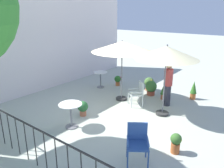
{
  "coord_description": "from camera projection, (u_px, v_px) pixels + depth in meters",
  "views": [
    {
      "loc": [
        -5.86,
        -4.41,
        3.41
      ],
      "look_at": [
        0.0,
        0.11,
        1.0
      ],
      "focal_mm": 36.02,
      "sensor_mm": 36.0,
      "label": 1
    }
  ],
  "objects": [
    {
      "name": "ground_plane",
      "position": [
        114.0,
        111.0,
        8.03
      ],
      "size": [
        60.0,
        60.0,
        0.0
      ],
      "primitive_type": "plane",
      "color": "#B0B5A4"
    },
    {
      "name": "villa_facade",
      "position": [
        40.0,
        40.0,
        9.71
      ],
      "size": [
        10.93,
        0.3,
        4.41
      ],
      "primitive_type": "cube",
      "color": "silver",
      "rests_on": "ground"
    },
    {
      "name": "terrace_railing",
      "position": [
        25.0,
        134.0,
        5.22
      ],
      "size": [
        0.03,
        5.5,
        1.01
      ],
      "color": "black",
      "rests_on": "ground"
    },
    {
      "name": "patio_umbrella_0",
      "position": [
        167.0,
        53.0,
        7.13
      ],
      "size": [
        2.05,
        2.05,
        2.42
      ],
      "color": "#2D2D2D",
      "rests_on": "ground"
    },
    {
      "name": "patio_umbrella_1",
      "position": [
        122.0,
        47.0,
        8.44
      ],
      "size": [
        2.33,
        2.33,
        2.39
      ],
      "color": "#2D2D2D",
      "rests_on": "ground"
    },
    {
      "name": "cafe_table_0",
      "position": [
        71.0,
        111.0,
        6.78
      ],
      "size": [
        0.7,
        0.7,
        0.77
      ],
      "color": "white",
      "rests_on": "ground"
    },
    {
      "name": "cafe_table_1",
      "position": [
        100.0,
        77.0,
        10.38
      ],
      "size": [
        0.64,
        0.64,
        0.74
      ],
      "color": "white",
      "rests_on": "ground"
    },
    {
      "name": "patio_chair_0",
      "position": [
        138.0,
        92.0,
        8.38
      ],
      "size": [
        0.66,
        0.66,
        0.91
      ],
      "color": "silver",
      "rests_on": "ground"
    },
    {
      "name": "patio_chair_1",
      "position": [
        137.0,
        140.0,
        5.21
      ],
      "size": [
        0.68,
        0.69,
        0.94
      ],
      "color": "#2E5194",
      "rests_on": "ground"
    },
    {
      "name": "potted_plant_0",
      "position": [
        149.0,
        83.0,
        10.06
      ],
      "size": [
        0.43,
        0.43,
        0.6
      ],
      "color": "#A2592E",
      "rests_on": "ground"
    },
    {
      "name": "potted_plant_2",
      "position": [
        118.0,
        80.0,
        10.73
      ],
      "size": [
        0.31,
        0.31,
        0.48
      ],
      "color": "#C76B39",
      "rests_on": "ground"
    },
    {
      "name": "potted_plant_3",
      "position": [
        164.0,
        90.0,
        9.02
      ],
      "size": [
        0.3,
        0.3,
        0.69
      ],
      "color": "#B15D3C",
      "rests_on": "ground"
    },
    {
      "name": "potted_plant_4",
      "position": [
        194.0,
        90.0,
        9.03
      ],
      "size": [
        0.26,
        0.26,
        0.75
      ],
      "color": "#BB622E",
      "rests_on": "ground"
    },
    {
      "name": "potted_plant_5",
      "position": [
        83.0,
        107.0,
        7.61
      ],
      "size": [
        0.37,
        0.37,
        0.52
      ],
      "color": "#C36D4A",
      "rests_on": "ground"
    },
    {
      "name": "potted_plant_6",
      "position": [
        151.0,
        87.0,
        9.49
      ],
      "size": [
        0.48,
        0.48,
        0.63
      ],
      "color": "#A04A34",
      "rests_on": "ground"
    },
    {
      "name": "potted_plant_7",
      "position": [
        176.0,
        142.0,
        5.6
      ],
      "size": [
        0.28,
        0.29,
        0.53
      ],
      "color": "#AE572A",
      "rests_on": "ground"
    },
    {
      "name": "standing_person",
      "position": [
        168.0,
        84.0,
        8.29
      ],
      "size": [
        0.45,
        0.45,
        1.63
      ],
      "color": "#33333D",
      "rests_on": "ground"
    }
  ]
}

